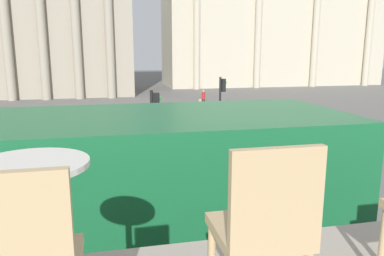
{
  "coord_description": "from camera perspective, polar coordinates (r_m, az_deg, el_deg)",
  "views": [
    {
      "loc": [
        1.0,
        -2.3,
        4.97
      ],
      "look_at": [
        4.87,
        15.28,
        1.28
      ],
      "focal_mm": 35.0,
      "sensor_mm": 36.0,
      "label": 1
    }
  ],
  "objects": [
    {
      "name": "pedestrian_olive",
      "position": [
        22.69,
        -0.98,
        1.44
      ],
      "size": [
        0.32,
        0.32,
        1.7
      ],
      "rotation": [
        0.0,
        0.0,
        5.52
      ],
      "color": "#282B33",
      "rests_on": "ground_plane"
    },
    {
      "name": "cafe_chair_1",
      "position": [
        1.74,
        10.91,
        -14.69
      ],
      "size": [
        0.4,
        0.4,
        0.91
      ],
      "rotation": [
        0.0,
        0.0,
        -0.03
      ],
      "color": "tan",
      "rests_on": "cafe_floor_slab"
    },
    {
      "name": "traffic_light_near",
      "position": [
        13.97,
        -5.79,
        0.72
      ],
      "size": [
        0.42,
        0.24,
        3.58
      ],
      "color": "black",
      "rests_on": "ground_plane"
    },
    {
      "name": "cafe_dining_table",
      "position": [
        2.13,
        -23.21,
        -9.87
      ],
      "size": [
        0.6,
        0.6,
        0.73
      ],
      "color": "#2D2D30",
      "rests_on": "cafe_floor_slab"
    },
    {
      "name": "pedestrian_black",
      "position": [
        26.07,
        1.24,
        2.84
      ],
      "size": [
        0.32,
        0.32,
        1.74
      ],
      "rotation": [
        0.0,
        0.0,
        2.21
      ],
      "color": "#282B33",
      "rests_on": "ground_plane"
    },
    {
      "name": "traffic_light_mid",
      "position": [
        20.51,
        4.51,
        4.28
      ],
      "size": [
        0.42,
        0.24,
        3.62
      ],
      "color": "black",
      "rests_on": "ground_plane"
    },
    {
      "name": "pedestrian_red",
      "position": [
        33.65,
        1.76,
        4.65
      ],
      "size": [
        0.32,
        0.32,
        1.6
      ],
      "rotation": [
        0.0,
        0.0,
        0.16
      ],
      "color": "#282B33",
      "rests_on": "ground_plane"
    }
  ]
}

